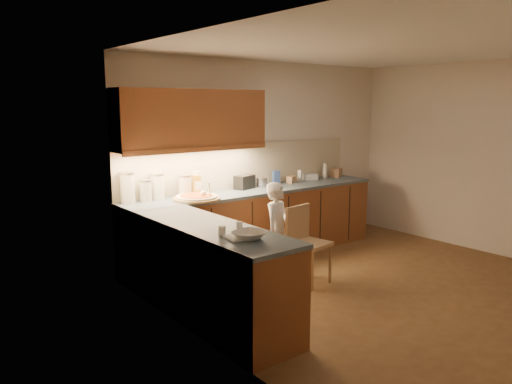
# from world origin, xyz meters

# --- Properties ---
(room) EXTENTS (4.54, 4.50, 2.62)m
(room) POSITION_xyz_m (0.00, 0.00, 1.68)
(room) COLOR brown
(room) RESTS_ON ground
(l_counter) EXTENTS (3.77, 2.62, 0.92)m
(l_counter) POSITION_xyz_m (-0.92, 1.25, 0.46)
(l_counter) COLOR brown
(l_counter) RESTS_ON ground
(backsplash) EXTENTS (3.75, 0.02, 0.58)m
(backsplash) POSITION_xyz_m (-0.38, 1.99, 1.21)
(backsplash) COLOR #C2B696
(backsplash) RESTS_ON l_counter
(upper_cabinets) EXTENTS (1.95, 0.36, 0.73)m
(upper_cabinets) POSITION_xyz_m (-1.27, 1.82, 1.85)
(upper_cabinets) COLOR brown
(upper_cabinets) RESTS_ON ground
(pizza_on_board) EXTENTS (0.56, 0.56, 0.23)m
(pizza_on_board) POSITION_xyz_m (-1.38, 1.59, 0.94)
(pizza_on_board) COLOR #A78653
(pizza_on_board) RESTS_ON l_counter
(child) EXTENTS (0.49, 0.41, 1.15)m
(child) POSITION_xyz_m (-0.75, 0.86, 0.58)
(child) COLOR white
(child) RESTS_ON ground
(wooden_chair) EXTENTS (0.45, 0.45, 0.88)m
(wooden_chair) POSITION_xyz_m (-0.54, 0.62, 0.51)
(wooden_chair) COLOR tan
(wooden_chair) RESTS_ON ground
(mixing_bowl) EXTENTS (0.31, 0.31, 0.07)m
(mixing_bowl) POSITION_xyz_m (-1.95, -0.17, 0.95)
(mixing_bowl) COLOR silver
(mixing_bowl) RESTS_ON l_counter
(canister_a) EXTENTS (0.18, 0.18, 0.35)m
(canister_a) POSITION_xyz_m (-2.10, 1.89, 1.10)
(canister_a) COLOR beige
(canister_a) RESTS_ON l_counter
(canister_b) EXTENTS (0.14, 0.14, 0.25)m
(canister_b) POSITION_xyz_m (-1.90, 1.86, 1.05)
(canister_b) COLOR beige
(canister_b) RESTS_ON l_counter
(canister_c) EXTENTS (0.16, 0.16, 0.31)m
(canister_c) POSITION_xyz_m (-1.72, 1.90, 1.07)
(canister_c) COLOR white
(canister_c) RESTS_ON l_counter
(canister_d) EXTENTS (0.16, 0.16, 0.26)m
(canister_d) POSITION_xyz_m (-1.37, 1.87, 1.05)
(canister_d) COLOR beige
(canister_d) RESTS_ON l_counter
(oil_jug) EXTENTS (0.11, 0.09, 0.30)m
(oil_jug) POSITION_xyz_m (-1.24, 1.82, 1.06)
(oil_jug) COLOR #B88E24
(oil_jug) RESTS_ON l_counter
(toaster) EXTENTS (0.31, 0.23, 0.18)m
(toaster) POSITION_xyz_m (-0.49, 1.84, 1.01)
(toaster) COLOR black
(toaster) RESTS_ON l_counter
(steel_pot) EXTENTS (0.17, 0.17, 0.13)m
(steel_pot) POSITION_xyz_m (-0.21, 1.83, 0.98)
(steel_pot) COLOR #BBBAC0
(steel_pot) RESTS_ON l_counter
(blue_box) EXTENTS (0.11, 0.08, 0.19)m
(blue_box) POSITION_xyz_m (0.09, 1.88, 1.01)
(blue_box) COLOR #304A91
(blue_box) RESTS_ON l_counter
(card_box_a) EXTENTS (0.15, 0.13, 0.10)m
(card_box_a) POSITION_xyz_m (0.34, 1.83, 0.97)
(card_box_a) COLOR tan
(card_box_a) RESTS_ON l_counter
(white_bottle) EXTENTS (0.07, 0.07, 0.16)m
(white_bottle) POSITION_xyz_m (0.54, 1.86, 1.00)
(white_bottle) COLOR white
(white_bottle) RESTS_ON l_counter
(flat_pack) EXTENTS (0.24, 0.20, 0.08)m
(flat_pack) POSITION_xyz_m (0.75, 1.88, 0.96)
(flat_pack) COLOR white
(flat_pack) RESTS_ON l_counter
(tall_jar) EXTENTS (0.08, 0.08, 0.23)m
(tall_jar) POSITION_xyz_m (1.01, 1.82, 1.04)
(tall_jar) COLOR beige
(tall_jar) RESTS_ON l_counter
(card_box_b) EXTENTS (0.22, 0.20, 0.14)m
(card_box_b) POSITION_xyz_m (1.28, 1.84, 0.99)
(card_box_b) COLOR #9E7355
(card_box_b) RESTS_ON l_counter
(dough_cloth) EXTENTS (0.28, 0.23, 0.02)m
(dough_cloth) POSITION_xyz_m (-1.98, -0.10, 0.93)
(dough_cloth) COLOR white
(dough_cloth) RESTS_ON l_counter
(spice_jar_a) EXTENTS (0.08, 0.08, 0.08)m
(spice_jar_a) POSITION_xyz_m (-2.07, 0.06, 0.96)
(spice_jar_a) COLOR white
(spice_jar_a) RESTS_ON l_counter
(spice_jar_b) EXTENTS (0.07, 0.07, 0.07)m
(spice_jar_b) POSITION_xyz_m (-1.84, 0.13, 0.96)
(spice_jar_b) COLOR white
(spice_jar_b) RESTS_ON l_counter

